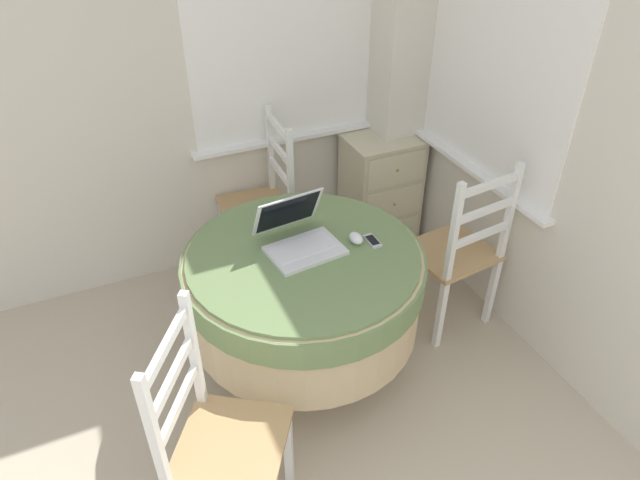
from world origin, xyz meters
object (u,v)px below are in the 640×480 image
(round_dining_table, at_px, (304,284))
(corner_cabinet, at_px, (380,189))
(dining_chair_near_right_window, at_px, (458,253))
(cell_phone, at_px, (372,241))
(dining_chair_near_back_window, at_px, (262,204))
(laptop, at_px, (299,237))
(dining_chair_camera_near, at_px, (218,442))
(computer_mouse, at_px, (356,238))

(round_dining_table, relative_size, corner_cabinet, 1.51)
(dining_chair_near_right_window, bearing_deg, corner_cabinet, 87.70)
(cell_phone, bearing_deg, dining_chair_near_back_window, 104.89)
(laptop, xyz_separation_m, dining_chair_near_back_window, (0.08, 0.80, -0.30))
(dining_chair_camera_near, bearing_deg, dining_chair_near_right_window, 22.19)
(laptop, relative_size, corner_cabinet, 0.50)
(dining_chair_camera_near, bearing_deg, round_dining_table, 46.11)
(laptop, height_order, dining_chair_camera_near, dining_chair_camera_near)
(round_dining_table, xyz_separation_m, dining_chair_camera_near, (-0.60, -0.63, -0.06))
(laptop, distance_m, dining_chair_camera_near, 0.97)
(computer_mouse, relative_size, dining_chair_near_back_window, 0.09)
(cell_phone, height_order, dining_chair_near_back_window, dining_chair_near_back_window)
(corner_cabinet, bearing_deg, computer_mouse, -125.97)
(round_dining_table, bearing_deg, dining_chair_camera_near, -133.89)
(cell_phone, height_order, dining_chair_near_right_window, dining_chair_near_right_window)
(cell_phone, xyz_separation_m, dining_chair_camera_near, (-0.94, -0.58, -0.25))
(dining_chair_camera_near, relative_size, corner_cabinet, 1.36)
(laptop, distance_m, dining_chair_near_back_window, 0.86)
(round_dining_table, bearing_deg, cell_phone, -8.53)
(round_dining_table, height_order, dining_chair_camera_near, dining_chair_camera_near)
(round_dining_table, bearing_deg, dining_chair_near_back_window, 84.16)
(dining_chair_camera_near, bearing_deg, cell_phone, 31.76)
(cell_phone, bearing_deg, round_dining_table, 171.47)
(cell_phone, bearing_deg, corner_cabinet, 58.03)
(dining_chair_near_back_window, relative_size, dining_chair_near_right_window, 1.00)
(laptop, height_order, dining_chair_near_back_window, dining_chair_near_back_window)
(dining_chair_camera_near, bearing_deg, computer_mouse, 35.19)
(computer_mouse, bearing_deg, dining_chair_near_back_window, 100.93)
(round_dining_table, distance_m, dining_chair_near_right_window, 0.87)
(computer_mouse, bearing_deg, dining_chair_camera_near, -144.81)
(round_dining_table, distance_m, corner_cabinet, 1.27)
(laptop, bearing_deg, dining_chair_near_right_window, -5.97)
(laptop, bearing_deg, computer_mouse, -18.22)
(round_dining_table, xyz_separation_m, laptop, (0.01, 0.06, 0.23))
(round_dining_table, relative_size, dining_chair_near_right_window, 1.11)
(laptop, xyz_separation_m, cell_phone, (0.33, -0.11, -0.04))
(laptop, relative_size, dining_chair_near_right_window, 0.37)
(computer_mouse, bearing_deg, laptop, 161.78)
(dining_chair_near_back_window, relative_size, dining_chair_camera_near, 1.00)
(round_dining_table, distance_m, cell_phone, 0.38)
(computer_mouse, xyz_separation_m, cell_phone, (0.07, -0.03, -0.02))
(cell_phone, distance_m, dining_chair_camera_near, 1.13)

